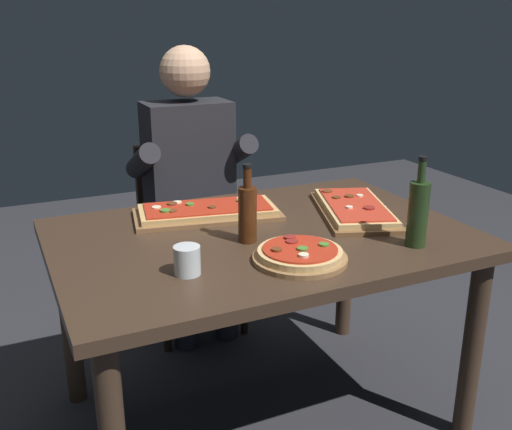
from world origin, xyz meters
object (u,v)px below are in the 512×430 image
at_px(wine_bottle_dark, 247,212).
at_px(pizza_round_far, 300,255).
at_px(dining_table, 262,259).
at_px(seated_diner, 192,181).
at_px(diner_chair, 186,226).
at_px(oil_bottle_amber, 418,212).
at_px(pizza_rectangular_left, 354,209).
at_px(pizza_rectangular_front, 207,212).
at_px(tumbler_near_camera, 187,260).

bearing_deg(wine_bottle_dark, pizza_round_far, -70.04).
height_order(dining_table, seated_diner, seated_diner).
xyz_separation_m(pizza_round_far, diner_chair, (-0.00, 1.12, -0.27)).
xyz_separation_m(pizza_round_far, seated_diner, (-0.00, 1.00, -0.02)).
xyz_separation_m(dining_table, seated_diner, (-0.00, 0.74, 0.10)).
bearing_deg(oil_bottle_amber, pizza_rectangular_left, 89.53).
relative_size(pizza_rectangular_front, diner_chair, 0.66).
relative_size(pizza_round_far, seated_diner, 0.22).
relative_size(pizza_round_far, diner_chair, 0.33).
bearing_deg(dining_table, tumbler_near_camera, -147.64).
height_order(dining_table, oil_bottle_amber, oil_bottle_amber).
bearing_deg(pizza_rectangular_front, pizza_rectangular_left, -21.18).
height_order(wine_bottle_dark, diner_chair, wine_bottle_dark).
distance_m(pizza_rectangular_left, diner_chair, 0.95).
xyz_separation_m(dining_table, pizza_round_far, (0.00, -0.27, 0.11)).
distance_m(pizza_round_far, oil_bottle_amber, 0.41).
relative_size(dining_table, pizza_rectangular_left, 2.58).
distance_m(pizza_round_far, tumbler_near_camera, 0.35).
distance_m(tumbler_near_camera, diner_chair, 1.16).
xyz_separation_m(oil_bottle_amber, diner_chair, (-0.40, 1.17, -0.37)).
distance_m(oil_bottle_amber, diner_chair, 1.29).
height_order(oil_bottle_amber, diner_chair, oil_bottle_amber).
distance_m(pizza_round_far, wine_bottle_dark, 0.24).
xyz_separation_m(pizza_rectangular_front, oil_bottle_amber, (0.51, -0.55, 0.09)).
height_order(dining_table, tumbler_near_camera, tumbler_near_camera).
bearing_deg(dining_table, pizza_round_far, -89.66).
height_order(pizza_rectangular_front, oil_bottle_amber, oil_bottle_amber).
distance_m(diner_chair, seated_diner, 0.28).
xyz_separation_m(pizza_rectangular_left, tumbler_near_camera, (-0.74, -0.26, 0.02)).
bearing_deg(dining_table, pizza_rectangular_left, 6.09).
relative_size(wine_bottle_dark, diner_chair, 0.30).
xyz_separation_m(wine_bottle_dark, oil_bottle_amber, (0.48, -0.26, 0.01)).
bearing_deg(pizza_round_far, pizza_rectangular_front, 102.31).
bearing_deg(wine_bottle_dark, pizza_rectangular_front, 96.34).
xyz_separation_m(wine_bottle_dark, diner_chair, (0.08, 0.91, -0.36)).
distance_m(oil_bottle_amber, tumbler_near_camera, 0.75).
xyz_separation_m(oil_bottle_amber, seated_diner, (-0.40, 1.05, -0.11)).
height_order(pizza_rectangular_left, tumbler_near_camera, tumbler_near_camera).
relative_size(pizza_rectangular_front, seated_diner, 0.43).
height_order(pizza_round_far, wine_bottle_dark, wine_bottle_dark).
xyz_separation_m(dining_table, tumbler_near_camera, (-0.34, -0.22, 0.14)).
bearing_deg(oil_bottle_amber, dining_table, 142.17).
distance_m(wine_bottle_dark, oil_bottle_amber, 0.54).
distance_m(pizza_rectangular_front, diner_chair, 0.68).
height_order(pizza_rectangular_left, diner_chair, diner_chair).
xyz_separation_m(dining_table, diner_chair, (-0.00, 0.86, -0.16)).
bearing_deg(diner_chair, oil_bottle_amber, -70.99).
height_order(pizza_rectangular_left, wine_bottle_dark, wine_bottle_dark).
bearing_deg(diner_chair, pizza_rectangular_front, -100.02).
xyz_separation_m(pizza_rectangular_front, seated_diner, (0.11, 0.49, -0.02)).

